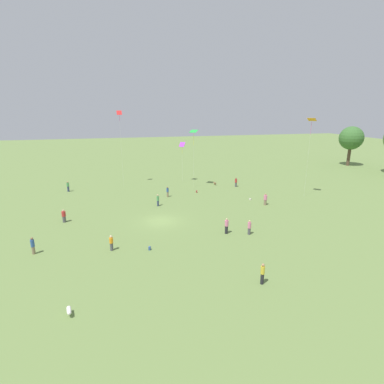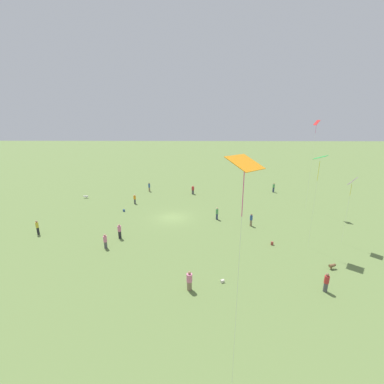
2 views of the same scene
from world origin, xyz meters
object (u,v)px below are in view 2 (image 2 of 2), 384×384
Objects in this scene: person_4 at (326,283)px; picnic_bag_1 at (124,210)px; dog_0 at (332,266)px; person_0 at (37,227)px; picnic_bag_2 at (222,281)px; kite_1 at (316,127)px; person_2 at (105,241)px; person_8 at (193,190)px; person_10 at (251,220)px; dog_1 at (86,196)px; person_9 at (120,231)px; person_6 at (274,188)px; kite_4 at (320,160)px; picnic_bag_0 at (272,243)px; person_5 at (217,213)px; kite_3 at (244,171)px; person_7 at (149,187)px; person_1 at (189,281)px; person_3 at (135,199)px; kite_0 at (352,183)px.

picnic_bag_1 is (21.47, -18.13, -0.66)m from person_4.
dog_0 reaches higher than picnic_bag_1.
person_0 is 4.79× the size of picnic_bag_2.
kite_1 is (-6.38, -19.61, 11.52)m from person_4.
person_8 is (-9.25, -20.52, -0.04)m from person_2.
person_2 is 22.93m from dog_0.
person_2 is 1.00× the size of person_10.
person_4 is 2.01× the size of dog_1.
person_9 reaches higher than picnic_bag_1.
person_2 is at bearing -32.51° from person_6.
kite_4 reaches higher than person_9.
person_8 is (11.16, -27.44, -0.04)m from person_4.
picnic_bag_0 is at bearing -119.64° from person_10.
kite_1 is at bearing 156.71° from person_9.
kite_1 is at bearing -31.13° from person_5.
kite_1 is 38.58m from dog_1.
person_2 is 0.99× the size of person_4.
kite_3 is 19.44m from dog_0.
kite_3 is 32.86× the size of picnic_bag_2.
person_7 is 33.73m from dog_0.
person_10 is (-7.73, -13.05, 0.00)m from person_1.
person_5 is (-12.73, -8.36, 0.05)m from person_2.
person_8 is at bearing 66.68° from person_0.
person_8 is (3.49, -12.16, -0.09)m from person_5.
kite_1 reaches higher than person_2.
person_0 reaches higher than person_6.
person_5 is (-12.96, 6.49, 0.08)m from person_3.
person_10 is 4.61× the size of picnic_bag_0.
kite_1 is at bearing -125.90° from picnic_bag_0.
person_3 is (-9.12, -11.61, -0.12)m from person_0.
dog_1 is 2.31× the size of picnic_bag_0.
person_5 is 24.13m from dog_1.
person_0 is 1.06× the size of person_4.
kite_0 is 10.57m from picnic_bag_0.
kite_1 is (-27.01, 2.16, 11.56)m from person_3.
kite_0 is 21.66× the size of picnic_bag_1.
kite_4 is (-31.46, 2.71, 8.74)m from person_0.
person_1 is at bearing -151.03° from person_5.
dog_1 is (26.55, -11.46, -0.51)m from person_10.
person_5 is at bearing -47.17° from kite_4.
person_2 is at bearing -41.43° from person_8.
person_9 is 23.05m from kite_4.
person_10 is at bearing 131.78° from person_1.
person_1 is 1.08× the size of person_3.
person_1 reaches higher than person_3.
kite_3 is at bearing 43.92° from person_4.
person_0 is at bearing 43.93° from picnic_bag_1.
dog_1 is at bearing 114.55° from person_0.
person_5 reaches higher than person_8.
person_2 is at bearing 3.16° from picnic_bag_0.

